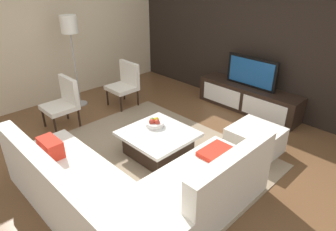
{
  "coord_description": "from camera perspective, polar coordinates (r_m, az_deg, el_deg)",
  "views": [
    {
      "loc": [
        2.7,
        -2.45,
        2.58
      ],
      "look_at": [
        -0.2,
        0.4,
        0.52
      ],
      "focal_mm": 31.85,
      "sensor_mm": 36.0,
      "label": 1
    }
  ],
  "objects": [
    {
      "name": "coffee_table",
      "position": [
        4.47,
        -1.89,
        -5.24
      ],
      "size": [
        0.97,
        0.94,
        0.38
      ],
      "color": "black",
      "rests_on": "ground"
    },
    {
      "name": "floor_lamp",
      "position": [
        5.99,
        -18.27,
        15.15
      ],
      "size": [
        0.31,
        0.31,
        1.77
      ],
      "color": "#A5A5AA",
      "rests_on": "ground"
    },
    {
      "name": "sectional_couch",
      "position": [
        3.51,
        -7.44,
        -13.99
      ],
      "size": [
        2.51,
        2.27,
        0.84
      ],
      "color": "white",
      "rests_on": "ground"
    },
    {
      "name": "accent_chair_near",
      "position": [
        5.46,
        -19.34,
        2.82
      ],
      "size": [
        0.52,
        0.52,
        0.87
      ],
      "rotation": [
        0.0,
        0.0,
        -0.11
      ],
      "color": "black",
      "rests_on": "ground"
    },
    {
      "name": "ground_plane",
      "position": [
        4.46,
        -1.91,
        -8.39
      ],
      "size": [
        14.0,
        14.0,
        0.0
      ],
      "primitive_type": "plane",
      "color": "brown"
    },
    {
      "name": "side_wall_left",
      "position": [
        6.57,
        -20.76,
        14.91
      ],
      "size": [
        0.12,
        5.2,
        2.8
      ],
      "primitive_type": "cube",
      "color": "beige",
      "rests_on": "ground"
    },
    {
      "name": "fruit_bowl",
      "position": [
        4.53,
        -2.57,
        -1.45
      ],
      "size": [
        0.28,
        0.28,
        0.13
      ],
      "color": "silver",
      "rests_on": "coffee_table"
    },
    {
      "name": "area_rug",
      "position": [
        4.52,
        -2.78,
        -7.81
      ],
      "size": [
        3.18,
        2.55,
        0.01
      ],
      "primitive_type": "cube",
      "color": "gray",
      "rests_on": "ground"
    },
    {
      "name": "accent_chair_far",
      "position": [
        6.05,
        -8.17,
        6.45
      ],
      "size": [
        0.54,
        0.5,
        0.87
      ],
      "rotation": [
        0.0,
        0.0,
        0.01
      ],
      "color": "black",
      "rests_on": "ground"
    },
    {
      "name": "media_console",
      "position": [
        6.02,
        15.05,
        3.16
      ],
      "size": [
        2.03,
        0.49,
        0.5
      ],
      "color": "black",
      "rests_on": "ground"
    },
    {
      "name": "feature_wall_back",
      "position": [
        5.93,
        17.99,
        14.19
      ],
      "size": [
        6.4,
        0.12,
        2.8
      ],
      "primitive_type": "cube",
      "color": "black",
      "rests_on": "ground"
    },
    {
      "name": "ottoman",
      "position": [
        4.72,
        16.29,
        -4.57
      ],
      "size": [
        0.7,
        0.7,
        0.4
      ],
      "primitive_type": "cube",
      "color": "white",
      "rests_on": "ground"
    },
    {
      "name": "television",
      "position": [
        5.83,
        15.68,
        7.99
      ],
      "size": [
        1.02,
        0.06,
        0.57
      ],
      "color": "black",
      "rests_on": "media_console"
    }
  ]
}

